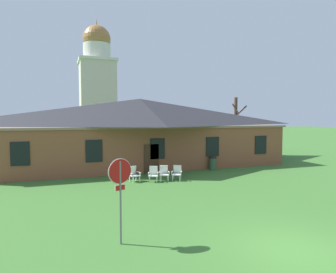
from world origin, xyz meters
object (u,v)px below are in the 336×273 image
Objects in this scene: lawn_chair_near_door at (153,174)px; lawn_chair_left_end at (164,173)px; stop_sign at (120,184)px; lawn_chair_middle at (177,172)px; lawn_chair_by_porch at (134,174)px; trash_bin at (213,163)px.

lawn_chair_near_door is 0.73m from lawn_chair_left_end.
stop_sign is 2.85× the size of lawn_chair_middle.
stop_sign is at bearing -105.68° from lawn_chair_by_porch.
lawn_chair_left_end is (0.73, 0.06, 0.00)m from lawn_chair_near_door.
lawn_chair_left_end is 5.32m from trash_bin.
stop_sign is 2.85× the size of lawn_chair_by_porch.
lawn_chair_near_door is at bearing 175.55° from lawn_chair_middle.
lawn_chair_by_porch is at bearing 74.32° from stop_sign.
stop_sign is 2.79× the size of trash_bin.
lawn_chair_middle is at bearing 57.98° from stop_sign.
lawn_chair_by_porch and lawn_chair_left_end have the same top height.
lawn_chair_by_porch is 1.92m from lawn_chair_left_end.
lawn_chair_left_end is (4.38, 8.49, -1.44)m from stop_sign.
lawn_chair_middle is (1.55, -0.12, 0.00)m from lawn_chair_near_door.
stop_sign is 9.90m from lawn_chair_middle.
lawn_chair_by_porch is 6.95m from trash_bin.
lawn_chair_middle is at bearing -11.55° from lawn_chair_by_porch.
stop_sign reaches higher than lawn_chair_middle.
stop_sign reaches higher than lawn_chair_left_end.
lawn_chair_by_porch is 0.98× the size of trash_bin.
stop_sign reaches higher than trash_bin.
lawn_chair_middle is 4.70m from trash_bin.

